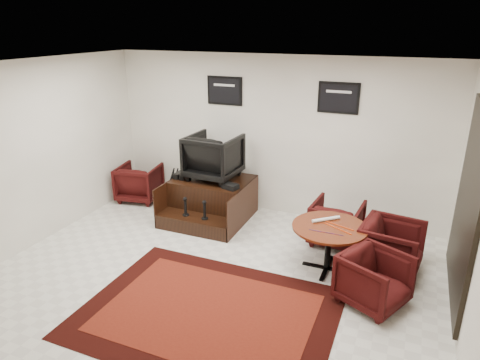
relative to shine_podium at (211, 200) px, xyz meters
name	(u,v)px	position (x,y,z in m)	size (l,w,h in m)	color
ground	(211,279)	(0.88, -1.80, -0.32)	(6.00, 6.00, 0.00)	white
room_shell	(243,154)	(1.29, -1.68, 1.47)	(6.02, 5.02, 2.81)	white
area_rug	(208,312)	(1.17, -2.47, -0.31)	(2.98, 2.24, 0.01)	black
shine_podium	(211,200)	(0.00, 0.00, 0.00)	(1.35, 1.39, 0.69)	black
shine_chair	(214,154)	(0.00, 0.14, 0.81)	(0.84, 0.79, 0.87)	black
shoes_pair	(182,175)	(-0.52, -0.08, 0.42)	(0.22, 0.26, 0.10)	black
polish_kit	(230,186)	(0.48, -0.23, 0.42)	(0.25, 0.17, 0.09)	black
umbrella_black	(169,189)	(-0.79, -0.12, 0.13)	(0.34, 0.13, 0.91)	black
umbrella_hooked	(173,187)	(-0.81, 0.06, 0.10)	(0.31, 0.12, 0.84)	black
armchair_side	(139,181)	(-1.65, 0.19, 0.07)	(0.75, 0.70, 0.77)	black
meeting_table	(329,232)	(2.28, -0.94, 0.27)	(1.03, 1.03, 0.67)	#48170A
table_chair_back	(337,221)	(2.24, -0.12, 0.06)	(0.74, 0.69, 0.76)	black
table_chair_window	(392,245)	(3.09, -0.65, 0.08)	(0.78, 0.73, 0.80)	black
table_chair_corner	(374,277)	(2.95, -1.51, 0.05)	(0.72, 0.67, 0.74)	black
paper_roll	(326,219)	(2.19, -0.80, 0.38)	(0.05, 0.05, 0.42)	white
table_clutter	(335,228)	(2.36, -1.00, 0.36)	(0.56, 0.36, 0.01)	#E23F0C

